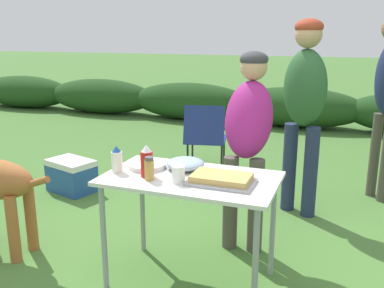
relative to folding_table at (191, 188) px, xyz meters
The scene contains 14 objects.
ground_plane 0.66m from the folding_table, ahead, with size 60.00×60.00×0.00m, color #477533.
shrub_hedge 5.27m from the folding_table, 90.00° to the left, with size 14.40×0.90×0.70m.
folding_table is the anchor object (origin of this frame).
food_tray 0.25m from the folding_table, 13.46° to the right, with size 0.40×0.25×0.06m.
plate_stack 0.36m from the folding_table, 168.27° to the left, with size 0.25×0.25×0.03m, color white.
mixing_bowl 0.20m from the folding_table, 123.24° to the left, with size 0.26×0.26×0.08m, color #99B2CC.
paper_cup_stack 0.19m from the folding_table, 103.04° to the right, with size 0.08×0.08×0.11m, color white.
ketchup_bottle 0.33m from the folding_table, 161.38° to the right, with size 0.08×0.08×0.21m.
spice_jar 0.30m from the folding_table, 146.04° to the right, with size 0.06×0.06×0.15m.
mayo_bottle 0.52m from the folding_table, behind, with size 0.07×0.07×0.18m.
standing_person_with_beanie 0.74m from the folding_table, 72.19° to the left, with size 0.36×0.46×1.49m.
standing_person_in_navy_coat 1.57m from the folding_table, 69.69° to the left, with size 0.48×0.42×1.74m.
camp_chair_green_behind_table 2.33m from the folding_table, 106.41° to the left, with size 0.58×0.68×0.83m.
cooler_box 2.17m from the folding_table, 147.11° to the left, with size 0.55×0.44×0.34m.
Camera 1 is at (0.91, -2.40, 1.62)m, focal length 40.00 mm.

